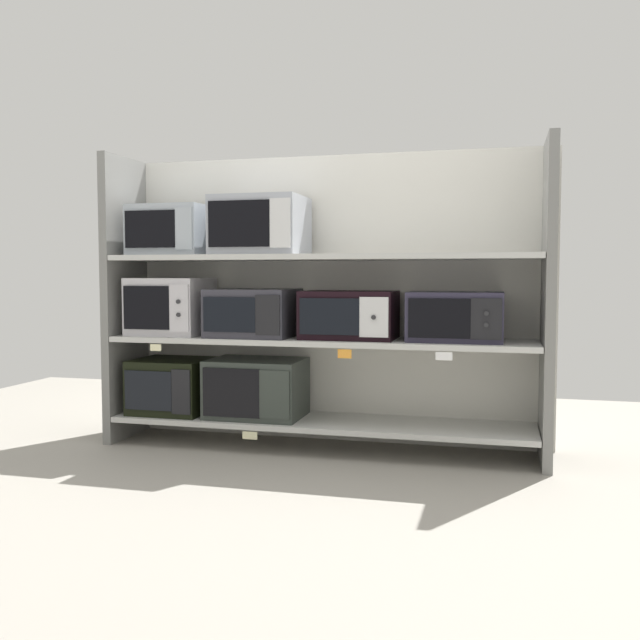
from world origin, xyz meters
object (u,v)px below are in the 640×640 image
at_px(microwave_7, 260,226).
at_px(microwave_5, 455,317).
at_px(microwave_4, 349,315).
at_px(microwave_6, 171,231).
at_px(microwave_3, 254,313).
at_px(microwave_0, 172,386).
at_px(microwave_1, 256,388).
at_px(microwave_2, 171,306).

bearing_deg(microwave_7, microwave_5, -0.00).
distance_m(microwave_4, microwave_6, 1.17).
distance_m(microwave_3, microwave_7, 0.49).
bearing_deg(microwave_5, microwave_6, 179.99).
height_order(microwave_0, microwave_6, microwave_6).
bearing_deg(microwave_4, microwave_3, 179.98).
bearing_deg(microwave_6, microwave_3, 0.01).
relative_size(microwave_3, microwave_7, 0.94).
relative_size(microwave_6, microwave_7, 0.88).
height_order(microwave_4, microwave_7, microwave_7).
xyz_separation_m(microwave_5, microwave_6, (-1.65, 0.00, 0.48)).
bearing_deg(microwave_3, microwave_4, -0.02).
bearing_deg(microwave_0, microwave_1, -0.04).
distance_m(microwave_2, microwave_7, 0.73).
bearing_deg(microwave_2, microwave_3, 0.02).
xyz_separation_m(microwave_4, microwave_5, (0.58, -0.00, -0.00)).
height_order(microwave_2, microwave_3, microwave_2).
bearing_deg(microwave_7, microwave_3, 179.65).
bearing_deg(microwave_3, microwave_0, -180.00).
distance_m(microwave_0, microwave_7, 1.09).
relative_size(microwave_0, microwave_4, 0.85).
xyz_separation_m(microwave_1, microwave_3, (-0.01, 0.00, 0.43)).
relative_size(microwave_3, microwave_6, 1.06).
relative_size(microwave_2, microwave_6, 0.97).
relative_size(microwave_2, microwave_3, 0.91).
xyz_separation_m(microwave_2, microwave_7, (0.56, -0.00, 0.46)).
bearing_deg(microwave_1, microwave_5, 0.00).
height_order(microwave_2, microwave_5, microwave_2).
bearing_deg(microwave_3, microwave_5, -0.02).
distance_m(microwave_6, microwave_7, 0.55).
distance_m(microwave_5, microwave_7, 1.20).
height_order(microwave_4, microwave_6, microwave_6).
height_order(microwave_4, microwave_5, microwave_4).
distance_m(microwave_4, microwave_5, 0.58).
relative_size(microwave_2, microwave_7, 0.86).
distance_m(microwave_1, microwave_7, 0.93).
distance_m(microwave_0, microwave_6, 0.92).
bearing_deg(microwave_7, microwave_2, 179.99).
distance_m(microwave_2, microwave_6, 0.44).
relative_size(microwave_0, microwave_7, 0.87).
bearing_deg(microwave_1, microwave_7, 0.31).
xyz_separation_m(microwave_0, microwave_4, (1.08, -0.00, 0.44)).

